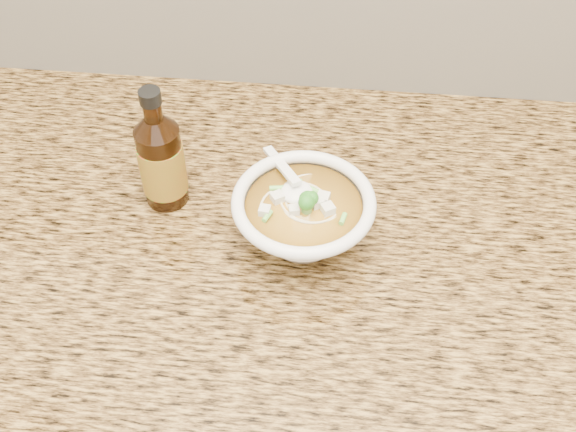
{
  "coord_description": "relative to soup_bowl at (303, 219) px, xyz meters",
  "views": [
    {
      "loc": [
        -0.0,
        1.02,
        1.64
      ],
      "look_at": [
        -0.06,
        1.65,
        0.95
      ],
      "focal_mm": 45.0,
      "sensor_mm": 36.0,
      "label": 1
    }
  ],
  "objects": [
    {
      "name": "counter_slab",
      "position": [
        0.04,
        0.03,
        -0.06
      ],
      "size": [
        4.0,
        0.68,
        0.04
      ],
      "primitive_type": "cube",
      "color": "#A27A3B",
      "rests_on": "cabinet"
    },
    {
      "name": "cabinet",
      "position": [
        0.04,
        0.03,
        -0.51
      ],
      "size": [
        4.0,
        0.65,
        0.86
      ],
      "primitive_type": "cube",
      "color": "#35200F",
      "rests_on": "ground"
    },
    {
      "name": "hot_sauce_bottle",
      "position": [
        -0.2,
        0.06,
        0.03
      ],
      "size": [
        0.07,
        0.07,
        0.19
      ],
      "rotation": [
        0.0,
        0.0,
        0.16
      ],
      "color": "black",
      "rests_on": "counter_slab"
    },
    {
      "name": "soup_bowl",
      "position": [
        0.0,
        0.0,
        0.0
      ],
      "size": [
        0.19,
        0.2,
        0.1
      ],
      "rotation": [
        0.0,
        0.0,
        0.25
      ],
      "color": "white",
      "rests_on": "counter_slab"
    }
  ]
}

